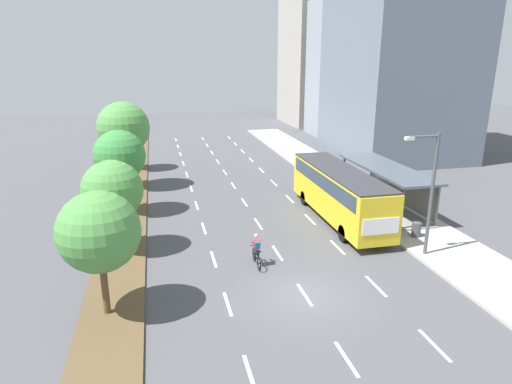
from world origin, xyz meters
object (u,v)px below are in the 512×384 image
at_px(bus, 339,189).
at_px(median_tree_second, 112,191).
at_px(bus_shelter, 389,183).
at_px(median_tree_third, 119,156).
at_px(cyclist, 257,251).
at_px(median_tree_fifth, 129,128).
at_px(median_tree_nearest, 99,232).
at_px(trash_bin, 416,229).
at_px(streetlight, 430,187).
at_px(median_tree_fourth, 123,128).

distance_m(bus, median_tree_second, 13.96).
relative_size(bus_shelter, median_tree_third, 1.69).
relative_size(cyclist, median_tree_third, 0.32).
distance_m(cyclist, median_tree_fifth, 23.44).
xyz_separation_m(median_tree_nearest, trash_bin, (16.93, 4.43, -3.11)).
relative_size(bus, streetlight, 1.74).
height_order(cyclist, median_tree_fifth, median_tree_fifth).
relative_size(median_tree_second, median_tree_fourth, 0.73).
bearing_deg(bus_shelter, bus, -162.49).
bearing_deg(median_tree_third, bus, -16.83).
bearing_deg(streetlight, median_tree_nearest, -172.21).
distance_m(median_tree_fifth, streetlight, 27.93).
bearing_deg(cyclist, median_tree_second, 155.23).
distance_m(median_tree_nearest, median_tree_second, 6.31).
height_order(median_tree_fifth, trash_bin, median_tree_fifth).
relative_size(median_tree_second, streetlight, 0.77).
xyz_separation_m(bus, median_tree_nearest, (-13.73, -8.47, 1.61)).
bearing_deg(median_tree_nearest, trash_bin, 14.67).
bearing_deg(cyclist, streetlight, -5.76).
relative_size(median_tree_second, median_tree_fifth, 0.91).
xyz_separation_m(cyclist, median_tree_nearest, (-7.03, -3.07, 2.89)).
distance_m(median_tree_second, trash_bin, 17.28).
distance_m(bus_shelter, median_tree_fifth, 23.70).
xyz_separation_m(median_tree_nearest, median_tree_fifth, (0.13, 25.24, 0.33)).
relative_size(median_tree_fourth, median_tree_fifth, 1.24).
bearing_deg(median_tree_third, median_tree_fifth, 89.52).
bearing_deg(median_tree_fourth, median_tree_third, -89.83).
bearing_deg(median_tree_fourth, trash_bin, -40.59).
bearing_deg(median_tree_second, trash_bin, -6.33).
distance_m(median_tree_third, streetlight, 19.00).
bearing_deg(median_tree_third, cyclist, -53.73).
xyz_separation_m(median_tree_fourth, trash_bin, (16.92, -14.50, -4.37)).
distance_m(cyclist, median_tree_second, 8.20).
bearing_deg(trash_bin, bus, 128.37).
xyz_separation_m(median_tree_second, median_tree_third, (0.01, 6.31, 0.52)).
bearing_deg(median_tree_fourth, cyclist, -66.11).
bearing_deg(streetlight, bus_shelter, 74.58).
bearing_deg(cyclist, bus, 38.90).
bearing_deg(median_tree_nearest, streetlight, 7.79).
relative_size(bus, trash_bin, 13.28).
xyz_separation_m(bus, median_tree_fourth, (-13.72, 10.45, 2.87)).
distance_m(bus, median_tree_nearest, 16.21).
relative_size(median_tree_third, median_tree_fourth, 0.82).
distance_m(bus_shelter, bus, 4.49).
height_order(bus, trash_bin, bus).
xyz_separation_m(bus, median_tree_fifth, (-13.60, 16.76, 1.94)).
distance_m(median_tree_third, median_tree_fifth, 12.62).
bearing_deg(bus, median_tree_second, -171.04).
bearing_deg(median_tree_third, streetlight, -33.34).
bearing_deg(median_tree_fifth, median_tree_third, -90.48).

